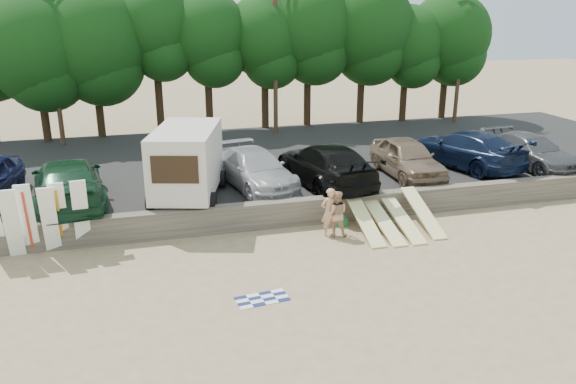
{
  "coord_description": "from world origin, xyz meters",
  "views": [
    {
      "loc": [
        -5.84,
        -16.19,
        7.94
      ],
      "look_at": [
        -0.72,
        3.0,
        1.33
      ],
      "focal_mm": 35.0,
      "sensor_mm": 36.0,
      "label": 1
    }
  ],
  "objects_px": {
    "cooler": "(341,222)",
    "car_1": "(68,183)",
    "box_trailer": "(187,160)",
    "beachgoer_a": "(330,212)",
    "beachgoer_b": "(336,214)",
    "car_3": "(325,164)",
    "car_2": "(255,169)",
    "car_4": "(407,158)",
    "car_5": "(465,149)",
    "car_6": "(531,151)"
  },
  "relations": [
    {
      "from": "cooler",
      "to": "car_1",
      "type": "bearing_deg",
      "value": 151.41
    },
    {
      "from": "box_trailer",
      "to": "cooler",
      "type": "height_order",
      "value": "box_trailer"
    },
    {
      "from": "beachgoer_a",
      "to": "beachgoer_b",
      "type": "relative_size",
      "value": 1.06
    },
    {
      "from": "car_1",
      "to": "box_trailer",
      "type": "bearing_deg",
      "value": 167.02
    },
    {
      "from": "beachgoer_a",
      "to": "cooler",
      "type": "distance_m",
      "value": 1.3
    },
    {
      "from": "car_3",
      "to": "beachgoer_a",
      "type": "bearing_deg",
      "value": 65.91
    },
    {
      "from": "beachgoer_a",
      "to": "cooler",
      "type": "bearing_deg",
      "value": -137.88
    },
    {
      "from": "car_3",
      "to": "car_2",
      "type": "bearing_deg",
      "value": -15.95
    },
    {
      "from": "car_3",
      "to": "box_trailer",
      "type": "bearing_deg",
      "value": -4.16
    },
    {
      "from": "car_4",
      "to": "car_5",
      "type": "relative_size",
      "value": 0.83
    },
    {
      "from": "beachgoer_a",
      "to": "box_trailer",
      "type": "bearing_deg",
      "value": -39.11
    },
    {
      "from": "car_2",
      "to": "car_4",
      "type": "distance_m",
      "value": 6.83
    },
    {
      "from": "car_1",
      "to": "car_5",
      "type": "height_order",
      "value": "car_1"
    },
    {
      "from": "car_5",
      "to": "cooler",
      "type": "bearing_deg",
      "value": 10.2
    },
    {
      "from": "box_trailer",
      "to": "car_4",
      "type": "relative_size",
      "value": 0.99
    },
    {
      "from": "car_2",
      "to": "car_3",
      "type": "xyz_separation_m",
      "value": [
        2.93,
        -0.42,
        0.11
      ]
    },
    {
      "from": "box_trailer",
      "to": "car_4",
      "type": "xyz_separation_m",
      "value": [
        9.69,
        0.61,
        -0.74
      ]
    },
    {
      "from": "car_2",
      "to": "beachgoer_a",
      "type": "relative_size",
      "value": 2.94
    },
    {
      "from": "car_2",
      "to": "car_5",
      "type": "relative_size",
      "value": 0.89
    },
    {
      "from": "box_trailer",
      "to": "beachgoer_b",
      "type": "relative_size",
      "value": 2.84
    },
    {
      "from": "car_5",
      "to": "beachgoer_b",
      "type": "bearing_deg",
      "value": 13.22
    },
    {
      "from": "car_1",
      "to": "beachgoer_b",
      "type": "xyz_separation_m",
      "value": [
        9.35,
        -3.92,
        -0.74
      ]
    },
    {
      "from": "beachgoer_a",
      "to": "cooler",
      "type": "relative_size",
      "value": 4.76
    },
    {
      "from": "car_1",
      "to": "car_5",
      "type": "distance_m",
      "value": 17.48
    },
    {
      "from": "box_trailer",
      "to": "car_5",
      "type": "relative_size",
      "value": 0.82
    },
    {
      "from": "box_trailer",
      "to": "car_2",
      "type": "xyz_separation_m",
      "value": [
        2.86,
        0.79,
        -0.81
      ]
    },
    {
      "from": "beachgoer_b",
      "to": "beachgoer_a",
      "type": "bearing_deg",
      "value": -1.23
    },
    {
      "from": "car_5",
      "to": "cooler",
      "type": "relative_size",
      "value": 15.62
    },
    {
      "from": "car_6",
      "to": "beachgoer_b",
      "type": "bearing_deg",
      "value": -166.45
    },
    {
      "from": "box_trailer",
      "to": "car_1",
      "type": "xyz_separation_m",
      "value": [
        -4.44,
        0.42,
        -0.69
      ]
    },
    {
      "from": "car_3",
      "to": "car_6",
      "type": "height_order",
      "value": "car_3"
    },
    {
      "from": "car_5",
      "to": "car_4",
      "type": "bearing_deg",
      "value": -5.66
    },
    {
      "from": "car_2",
      "to": "car_6",
      "type": "height_order",
      "value": "car_2"
    },
    {
      "from": "beachgoer_b",
      "to": "car_4",
      "type": "bearing_deg",
      "value": -120.82
    },
    {
      "from": "car_2",
      "to": "beachgoer_a",
      "type": "distance_m",
      "value": 4.62
    },
    {
      "from": "car_5",
      "to": "car_6",
      "type": "distance_m",
      "value": 3.07
    },
    {
      "from": "car_5",
      "to": "car_3",
      "type": "bearing_deg",
      "value": -10.07
    },
    {
      "from": "car_6",
      "to": "cooler",
      "type": "height_order",
      "value": "car_6"
    },
    {
      "from": "box_trailer",
      "to": "car_2",
      "type": "relative_size",
      "value": 0.91
    },
    {
      "from": "box_trailer",
      "to": "beachgoer_a",
      "type": "bearing_deg",
      "value": -20.46
    },
    {
      "from": "box_trailer",
      "to": "cooler",
      "type": "xyz_separation_m",
      "value": [
        5.44,
        -2.66,
        -2.12
      ]
    },
    {
      "from": "box_trailer",
      "to": "car_5",
      "type": "bearing_deg",
      "value": 21.38
    },
    {
      "from": "car_1",
      "to": "car_5",
      "type": "bearing_deg",
      "value": 175.36
    },
    {
      "from": "car_2",
      "to": "car_5",
      "type": "bearing_deg",
      "value": -8.74
    },
    {
      "from": "box_trailer",
      "to": "car_6",
      "type": "distance_m",
      "value": 16.01
    },
    {
      "from": "cooler",
      "to": "car_5",
      "type": "bearing_deg",
      "value": 16.39
    },
    {
      "from": "car_3",
      "to": "car_4",
      "type": "relative_size",
      "value": 1.24
    },
    {
      "from": "car_5",
      "to": "car_6",
      "type": "height_order",
      "value": "car_5"
    },
    {
      "from": "car_6",
      "to": "beachgoer_b",
      "type": "xyz_separation_m",
      "value": [
        -11.07,
        -3.99,
        -0.6
      ]
    },
    {
      "from": "beachgoer_a",
      "to": "car_5",
      "type": "bearing_deg",
      "value": -153.46
    }
  ]
}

